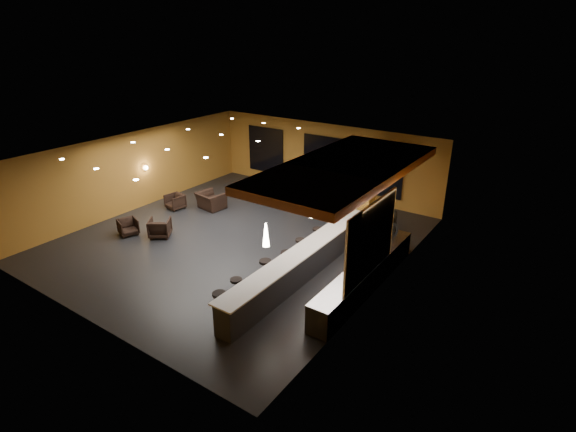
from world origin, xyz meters
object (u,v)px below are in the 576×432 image
Objects in this scene: bar_stool_3 at (286,259)px; armchair_a at (128,227)px; prep_counter at (365,277)px; staff_a at (363,231)px; bar_stool_1 at (236,287)px; bar_stool_4 at (300,246)px; staff_c at (390,231)px; bar_stool_2 at (265,268)px; pendant_0 at (266,235)px; bar_stool_0 at (220,302)px; pendant_1 at (313,207)px; armchair_d at (211,200)px; pendant_2 at (348,186)px; armchair_c at (175,202)px; staff_b at (379,227)px; armchair_b at (160,228)px; bar_counter at (303,264)px; bar_stool_5 at (317,235)px; column at (366,190)px; bar_stool_6 at (329,224)px.

armchair_a is at bearing -170.52° from bar_stool_3.
prep_counter is at bearing -59.62° from armchair_a.
armchair_a is (-8.43, -3.93, -0.52)m from staff_a.
bar_stool_3 is (-2.69, -0.51, 0.05)m from prep_counter.
bar_stool_1 reaches higher than bar_stool_4.
bar_stool_2 is at bearing -107.57° from staff_c.
bar_stool_2 is at bearing -67.96° from armchair_a.
pendant_0 reaches higher than bar_stool_4.
staff_c is 1.98× the size of bar_stool_0.
armchair_d is (-6.82, 2.27, -1.97)m from pendant_1.
pendant_2 reaches higher than bar_stool_1.
armchair_c is at bearing 172.60° from prep_counter.
staff_b is 7.98m from armchair_d.
armchair_c is at bearing -89.81° from armchair_b.
staff_b reaches higher than bar_counter.
prep_counter is at bearing 1.19° from armchair_c.
pendant_1 is 0.60× the size of armchair_d.
bar_stool_5 is at bearing -140.28° from staff_a.
armchair_d is at bearing 165.55° from prep_counter.
bar_stool_1 is at bearing 126.47° from armchair_b.
column is 3.83m from bar_stool_4.
bar_stool_0 is 1.06× the size of bar_stool_6.
prep_counter is 7.30× the size of armchair_b.
staff_c is at bearing 61.39° from bar_stool_2.
armchair_a is 6.79m from bar_stool_2.
pendant_0 is 5.78m from staff_b.
bar_stool_3 is 1.02× the size of bar_stool_4.
bar_stool_4 is at bearing -124.79° from staff_c.
staff_a is at bearing 20.27° from bar_stool_5.
pendant_0 is 0.92× the size of bar_stool_1.
bar_stool_4 is 2.19m from bar_stool_6.
prep_counter is 4.65m from bar_stool_0.
pendant_2 is at bearing 90.00° from bar_counter.
bar_counter reaches higher than armchair_c.
armchair_a is (-7.61, -1.67, -2.02)m from pendant_1.
armchair_c is at bearing 170.81° from pendant_1.
armchair_a is at bearing -146.57° from bar_stool_6.
bar_stool_6 is (-2.47, -0.16, -0.32)m from staff_c.
bar_stool_2 is (-0.83, -0.99, 0.02)m from bar_counter.
prep_counter is 1.71× the size of column.
armchair_b is at bearing -134.21° from staff_b.
staff_b reaches higher than bar_stool_1.
bar_stool_5 is (-0.08, 2.18, 0.01)m from bar_stool_3.
bar_stool_2 is at bearing -12.41° from armchair_c.
column is at bearing 152.25° from staff_b.
pendant_1 reaches higher than armchair_b.
armchair_c is at bearing 159.01° from bar_stool_2.
bar_stool_3 is at bearing 89.01° from bar_stool_0.
bar_stool_0 reaches higher than armchair_d.
bar_stool_0 is 1.09× the size of bar_stool_1.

